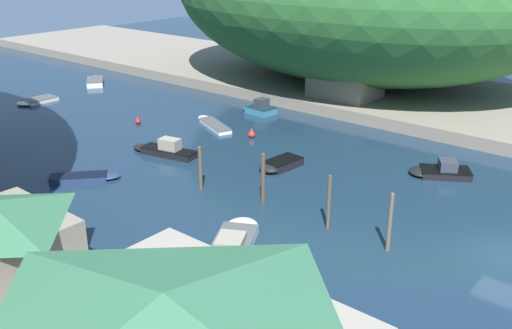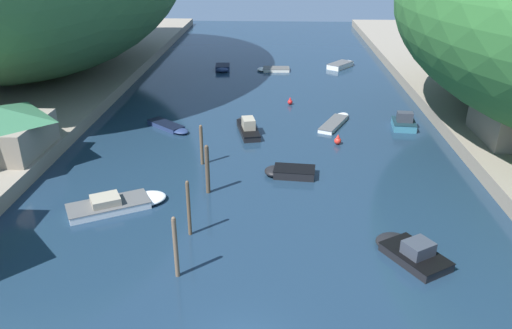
% 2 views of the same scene
% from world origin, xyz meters
% --- Properties ---
extents(water_surface, '(130.00, 130.00, 0.00)m').
position_xyz_m(water_surface, '(0.00, 30.00, 0.00)').
color(water_surface, '#192D42').
rests_on(water_surface, ground).
extents(right_bank, '(22.00, 120.00, 1.18)m').
position_xyz_m(right_bank, '(27.48, 30.00, 0.59)').
color(right_bank, gray).
rests_on(right_bank, ground).
extents(right_bank_cottage, '(5.71, 7.22, 4.25)m').
position_xyz_m(right_bank_cottage, '(20.96, 23.55, 3.37)').
color(right_bank_cottage, gray).
rests_on(right_bank_cottage, right_bank).
extents(boat_near_quay, '(4.78, 4.43, 0.45)m').
position_xyz_m(boat_near_quay, '(-8.71, 27.69, 0.22)').
color(boat_near_quay, navy).
rests_on(boat_near_quay, water_surface).
extents(boat_red_skiff, '(2.74, 6.27, 1.50)m').
position_xyz_m(boat_red_skiff, '(-1.37, 27.44, 0.45)').
color(boat_red_skiff, black).
rests_on(boat_red_skiff, water_surface).
extents(boat_navy_launch, '(4.50, 5.16, 0.71)m').
position_xyz_m(boat_navy_launch, '(10.38, 53.43, 0.35)').
color(boat_navy_launch, white).
rests_on(boat_navy_launch, water_surface).
extents(boat_white_cruiser, '(3.96, 2.12, 0.65)m').
position_xyz_m(boat_white_cruiser, '(2.28, 18.03, 0.32)').
color(boat_white_cruiser, black).
rests_on(boat_white_cruiser, water_surface).
extents(boat_moored_right, '(4.39, 2.22, 0.41)m').
position_xyz_m(boat_moored_right, '(0.65, 50.86, 0.20)').
color(boat_moored_right, silver).
rests_on(boat_moored_right, water_surface).
extents(boat_small_dinghy, '(4.19, 4.97, 1.28)m').
position_xyz_m(boat_small_dinghy, '(8.98, 7.71, 0.39)').
color(boat_small_dinghy, black).
rests_on(boat_small_dinghy, water_surface).
extents(boat_far_right_bank, '(3.77, 6.27, 0.40)m').
position_xyz_m(boat_far_right_bank, '(7.10, 29.91, 0.20)').
color(boat_far_right_bank, white).
rests_on(boat_far_right_bank, water_surface).
extents(boat_far_upstream, '(6.75, 4.97, 1.01)m').
position_xyz_m(boat_far_upstream, '(-9.10, 12.60, 0.32)').
color(boat_far_upstream, white).
rests_on(boat_far_upstream, water_surface).
extents(boat_yellow_tender, '(2.35, 3.74, 1.60)m').
position_xyz_m(boat_yellow_tender, '(13.42, 29.26, 0.49)').
color(boat_yellow_tender, teal).
rests_on(boat_yellow_tender, water_surface).
extents(mooring_post_nearest, '(0.24, 0.24, 3.64)m').
position_xyz_m(mooring_post_nearest, '(-3.79, 5.42, 1.83)').
color(mooring_post_nearest, brown).
rests_on(mooring_post_nearest, water_surface).
extents(mooring_post_second, '(0.22, 0.22, 3.64)m').
position_xyz_m(mooring_post_second, '(-3.79, 9.53, 1.83)').
color(mooring_post_second, brown).
rests_on(mooring_post_second, water_surface).
extents(mooring_post_middle, '(0.31, 0.31, 3.64)m').
position_xyz_m(mooring_post_middle, '(-3.40, 15.03, 1.83)').
color(mooring_post_middle, '#4C3D2D').
rests_on(mooring_post_middle, water_surface).
extents(mooring_post_fourth, '(0.27, 0.27, 3.31)m').
position_xyz_m(mooring_post_fourth, '(-4.52, 19.88, 1.66)').
color(mooring_post_fourth, brown).
rests_on(mooring_post_fourth, water_surface).
extents(channel_buoy_near, '(0.61, 0.61, 0.92)m').
position_xyz_m(channel_buoy_near, '(6.71, 24.57, 0.36)').
color(channel_buoy_near, red).
rests_on(channel_buoy_near, water_surface).
extents(channel_buoy_far, '(0.55, 0.55, 0.82)m').
position_xyz_m(channel_buoy_far, '(2.77, 35.80, 0.32)').
color(channel_buoy_far, red).
rests_on(channel_buoy_far, water_surface).
extents(person_on_quay, '(0.24, 0.39, 1.69)m').
position_xyz_m(person_on_quay, '(-18.43, 8.63, 2.16)').
color(person_on_quay, '#282D3D').
rests_on(person_on_quay, left_bank).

